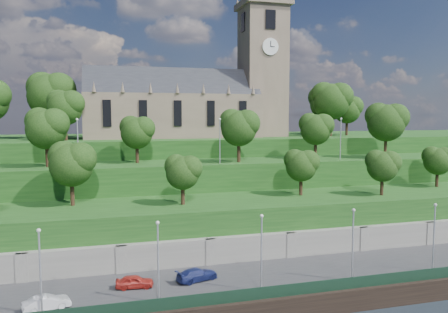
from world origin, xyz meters
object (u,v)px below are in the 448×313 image
object	(u,v)px
car_left	(135,282)
car_middle	(47,303)
church	(197,98)
car_right	(197,274)

from	to	relation	value
car_left	car_middle	size ratio (longest dim) A/B	0.94
church	car_middle	size ratio (longest dim) A/B	9.71
car_left	car_middle	xyz separation A→B (m)	(-7.83, -3.03, 0.02)
church	car_left	size ratio (longest dim) A/B	10.37
church	car_right	distance (m)	44.69
church	car_left	xyz separation A→B (m)	(-14.70, -39.42, -19.89)
car_left	car_right	distance (m)	6.42
car_right	church	bearing A→B (deg)	-29.21
church	car_right	world-z (taller)	church
car_middle	car_right	distance (m)	14.62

